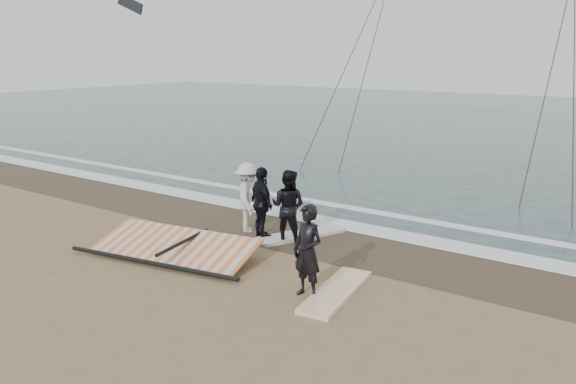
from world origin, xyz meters
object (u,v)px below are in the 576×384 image
sail_rig (177,247)px  board_cream (301,235)px  man_main (308,251)px  board_white (336,291)px

sail_rig → board_cream: bearing=59.3°
sail_rig → man_main: bearing=-2.8°
man_main → board_white: 1.10m
man_main → board_cream: man_main is taller
man_main → board_white: size_ratio=0.78×
man_main → board_white: (0.42, 0.44, -0.92)m
board_white → board_cream: size_ratio=1.00×
board_white → sail_rig: sail_rig is taller
sail_rig → board_white: bearing=3.3°
board_white → board_cream: board_cream is taller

